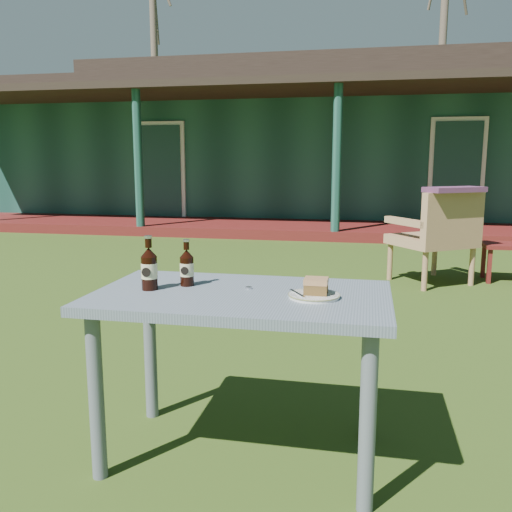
% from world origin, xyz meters
% --- Properties ---
extents(ground, '(80.00, 80.00, 0.00)m').
position_xyz_m(ground, '(0.00, 0.00, 0.00)').
color(ground, '#334916').
extents(pavilion, '(15.80, 8.30, 3.45)m').
position_xyz_m(pavilion, '(-0.00, 9.39, 1.61)').
color(pavilion, '#1B463B').
rests_on(pavilion, ground).
extents(tree_left, '(0.28, 0.28, 10.50)m').
position_xyz_m(tree_left, '(-8.00, 17.50, 5.25)').
color(tree_left, brown).
rests_on(tree_left, ground).
extents(tree_mid, '(0.28, 0.28, 9.50)m').
position_xyz_m(tree_mid, '(3.00, 18.50, 4.75)').
color(tree_mid, brown).
rests_on(tree_mid, ground).
extents(cafe_table, '(1.20, 0.70, 0.72)m').
position_xyz_m(cafe_table, '(0.00, -1.60, 0.62)').
color(cafe_table, slate).
rests_on(cafe_table, ground).
extents(plate, '(0.20, 0.20, 0.01)m').
position_xyz_m(plate, '(0.30, -1.62, 0.73)').
color(plate, silver).
rests_on(plate, cafe_table).
extents(cake_slice, '(0.09, 0.09, 0.06)m').
position_xyz_m(cake_slice, '(0.31, -1.61, 0.77)').
color(cake_slice, brown).
rests_on(cake_slice, plate).
extents(fork, '(0.08, 0.13, 0.00)m').
position_xyz_m(fork, '(0.23, -1.63, 0.74)').
color(fork, silver).
rests_on(fork, plate).
extents(cola_bottle_near, '(0.06, 0.06, 0.20)m').
position_xyz_m(cola_bottle_near, '(-0.26, -1.52, 0.80)').
color(cola_bottle_near, black).
rests_on(cola_bottle_near, cafe_table).
extents(cola_bottle_far, '(0.07, 0.07, 0.23)m').
position_xyz_m(cola_bottle_far, '(-0.39, -1.62, 0.81)').
color(cola_bottle_far, black).
rests_on(cola_bottle_far, cafe_table).
extents(bottle_cap, '(0.03, 0.03, 0.01)m').
position_xyz_m(bottle_cap, '(0.02, -1.53, 0.72)').
color(bottle_cap, silver).
rests_on(bottle_cap, cafe_table).
extents(armchair_left, '(0.95, 0.94, 0.95)m').
position_xyz_m(armchair_left, '(1.20, 1.99, 0.54)').
color(armchair_left, '#A17750').
rests_on(armchair_left, ground).
extents(floral_throw, '(0.63, 0.54, 0.05)m').
position_xyz_m(floral_throw, '(1.31, 1.83, 0.98)').
color(floral_throw, '#5A2D4F').
rests_on(floral_throw, armchair_left).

